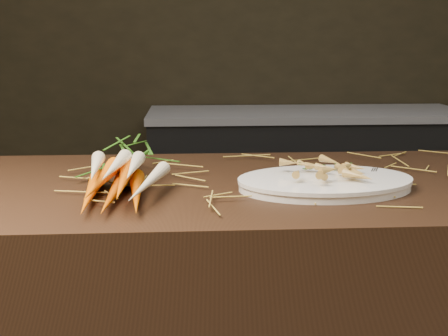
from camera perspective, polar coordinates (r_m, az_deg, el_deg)
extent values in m
cube|color=black|center=(3.51, 2.75, 15.57)|extent=(5.00, 0.04, 2.80)
cube|color=black|center=(3.34, 8.29, -1.71)|extent=(1.80, 0.60, 0.80)
cube|color=#99999E|center=(3.26, 8.52, 5.46)|extent=(1.82, 0.62, 0.04)
cone|color=#D85105|center=(1.19, -13.40, -2.54)|extent=(0.05, 0.29, 0.04)
cone|color=#D85105|center=(1.18, -11.16, -2.53)|extent=(0.05, 0.29, 0.04)
cone|color=#D85105|center=(1.18, -8.90, -2.52)|extent=(0.06, 0.29, 0.04)
cone|color=#D85105|center=(1.17, -12.41, -1.25)|extent=(0.06, 0.29, 0.04)
cone|color=#D85105|center=(1.16, -10.18, -1.23)|extent=(0.05, 0.29, 0.04)
cone|color=beige|center=(1.18, -12.95, 0.05)|extent=(0.06, 0.27, 0.04)
cone|color=beige|center=(1.17, -11.03, 0.14)|extent=(0.04, 0.27, 0.04)
cone|color=beige|center=(1.17, -9.18, 0.09)|extent=(0.03, 0.27, 0.05)
cone|color=beige|center=(1.15, -7.75, -1.52)|extent=(0.08, 0.27, 0.03)
ellipsoid|color=#386C15|center=(1.42, -9.79, 1.43)|extent=(0.18, 0.25, 0.09)
cube|color=silver|center=(1.32, 16.28, -1.03)|extent=(0.07, 0.14, 0.00)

